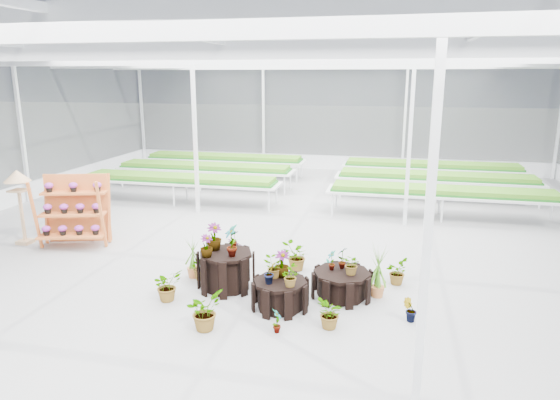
% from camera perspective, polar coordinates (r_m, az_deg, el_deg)
% --- Properties ---
extents(ground_plane, '(24.00, 24.00, 0.00)m').
position_cam_1_polar(ground_plane, '(10.58, -2.24, -7.99)').
color(ground_plane, gray).
rests_on(ground_plane, ground).
extents(greenhouse_shell, '(18.00, 24.00, 4.50)m').
position_cam_1_polar(greenhouse_shell, '(9.96, -2.36, 4.10)').
color(greenhouse_shell, white).
rests_on(greenhouse_shell, ground).
extents(steel_frame, '(18.00, 24.00, 4.50)m').
position_cam_1_polar(steel_frame, '(9.96, -2.36, 4.10)').
color(steel_frame, silver).
rests_on(steel_frame, ground).
extents(nursery_benches, '(16.00, 7.00, 0.84)m').
position_cam_1_polar(nursery_benches, '(17.24, 3.95, 2.11)').
color(nursery_benches, silver).
rests_on(nursery_benches, ground).
extents(plinth_tall, '(1.27, 1.27, 0.72)m').
position_cam_1_polar(plinth_tall, '(9.66, -6.19, -7.98)').
color(plinth_tall, black).
rests_on(plinth_tall, ground).
extents(plinth_mid, '(1.21, 1.21, 0.51)m').
position_cam_1_polar(plinth_mid, '(8.86, 0.04, -10.71)').
color(plinth_mid, black).
rests_on(plinth_mid, ground).
extents(plinth_low, '(1.40, 1.40, 0.49)m').
position_cam_1_polar(plinth_low, '(9.35, 7.08, -9.53)').
color(plinth_low, black).
rests_on(plinth_low, ground).
extents(shelf_rack, '(1.76, 1.25, 1.68)m').
position_cam_1_polar(shelf_rack, '(12.76, -22.56, -1.25)').
color(shelf_rack, '#C35F29').
rests_on(shelf_rack, ground).
extents(bird_table, '(0.56, 0.56, 1.82)m').
position_cam_1_polar(bird_table, '(13.43, -27.50, -0.74)').
color(bird_table, tan).
rests_on(bird_table, ground).
extents(nursery_plants, '(4.71, 3.46, 1.33)m').
position_cam_1_polar(nursery_plants, '(9.34, -1.35, -8.15)').
color(nursery_plants, '#41781B').
rests_on(nursery_plants, ground).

